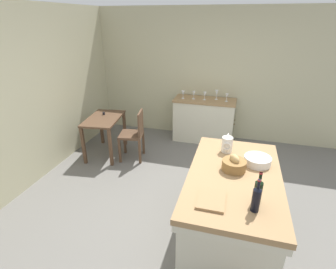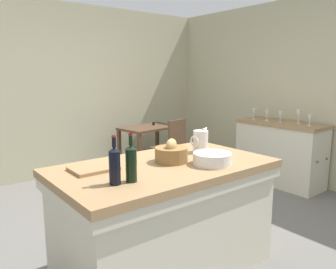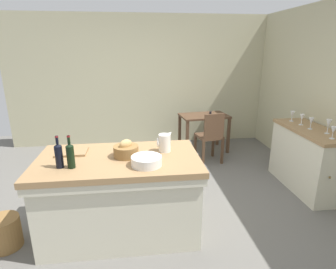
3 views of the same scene
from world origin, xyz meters
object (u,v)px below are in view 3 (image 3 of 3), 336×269
writing_desk (204,121)px  wine_glass_far_right (292,114)px  side_cabinet (308,159)px  wine_bottle_amber (59,155)px  wine_glass_left (329,124)px  cutting_board (72,152)px  wicker_hamper (4,233)px  pitcher (164,143)px  wash_bowl (147,161)px  island_table (120,192)px  wine_glass_middle (311,121)px  wine_glass_right (302,118)px  wine_glass_far_left (333,130)px  wine_bottle_dark (70,155)px  wooden_chair (210,136)px  bread_basket (126,150)px

writing_desk → wine_glass_far_right: size_ratio=6.18×
side_cabinet → wine_bottle_amber: bearing=-164.5°
wine_bottle_amber → wine_glass_left: wine_bottle_amber is taller
cutting_board → wine_bottle_amber: (-0.03, -0.37, 0.11)m
wine_bottle_amber → wicker_hamper: 1.06m
pitcher → wash_bowl: size_ratio=0.79×
side_cabinet → cutting_board: 3.17m
side_cabinet → wine_glass_far_right: wine_glass_far_right is taller
island_table → wine_glass_middle: size_ratio=10.50×
wash_bowl → wine_glass_right: bearing=26.5°
wash_bowl → wine_glass_far_left: 2.35m
wine_bottle_dark → wine_glass_middle: 3.12m
writing_desk → wine_bottle_dark: bearing=-126.9°
wash_bowl → wicker_hamper: (-1.46, 0.10, -0.76)m
side_cabinet → wicker_hamper: (-3.78, -0.82, -0.28)m
wine_bottle_amber → wine_glass_far_left: bearing=8.2°
wine_glass_middle → wicker_hamper: wine_glass_middle is taller
wash_bowl → wine_glass_far_left: (2.30, 0.50, 0.07)m
wicker_hamper → wine_glass_far_right: bearing=18.6°
wicker_hamper → wine_glass_middle: bearing=12.4°
pitcher → wooden_chair: bearing=59.1°
wine_glass_middle → cutting_board: bearing=-170.6°
pitcher → cutting_board: pitcher is taller
island_table → wine_glass_right: 2.78m
side_cabinet → wine_bottle_dark: (-3.03, -0.89, 0.56)m
writing_desk → wine_glass_right: 1.85m
writing_desk → wicker_hamper: size_ratio=2.94×
side_cabinet → wine_glass_far_left: wine_glass_far_left is taller
island_table → wine_bottle_dark: 0.71m
writing_desk → wine_glass_right: size_ratio=6.09×
writing_desk → wash_bowl: 2.89m
wine_bottle_amber → wicker_hamper: (-0.64, 0.06, -0.84)m
wine_glass_middle → side_cabinet: bearing=-10.7°
wine_glass_right → pitcher: bearing=-159.2°
wine_bottle_dark → writing_desk: bearing=53.1°
wooden_chair → wine_bottle_dark: bearing=-134.0°
wooden_chair → wicker_hamper: bearing=-144.5°
cutting_board → wine_glass_far_right: 3.19m
writing_desk → wooden_chair: 0.61m
wooden_chair → wine_glass_left: bearing=-47.6°
wine_glass_far_right → wicker_hamper: (-3.72, -1.25, -0.83)m
island_table → writing_desk: island_table is taller
wine_glass_left → side_cabinet: bearing=104.5°
wicker_hamper → island_table: bearing=6.2°
wine_bottle_amber → wine_glass_left: 3.26m
side_cabinet → wine_glass_left: size_ratio=6.63×
writing_desk → wine_glass_left: size_ratio=5.11×
wash_bowl → wine_glass_right: 2.56m
island_table → wine_bottle_dark: (-0.42, -0.20, 0.53)m
wash_bowl → bread_basket: size_ratio=1.15×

